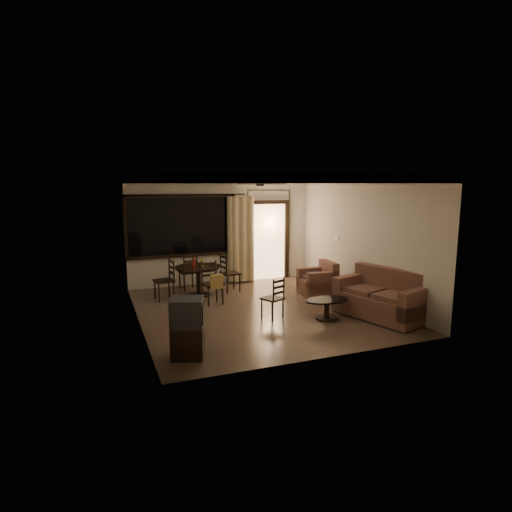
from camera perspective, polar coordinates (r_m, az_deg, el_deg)
name	(u,v)px	position (r m, az deg, el deg)	size (l,w,h in m)	color
ground	(260,309)	(9.21, 0.53, -7.14)	(5.50, 5.50, 0.00)	#7F6651
room_shell	(256,217)	(10.71, 0.01, 5.22)	(5.50, 6.70, 5.50)	beige
dining_table	(198,273)	(10.32, -7.68, -2.20)	(1.12, 1.12, 0.92)	black
dining_chair_west	(165,288)	(10.11, -12.08, -4.16)	(0.47, 0.47, 0.95)	black
dining_chair_east	(230,280)	(10.70, -3.47, -3.20)	(0.47, 0.47, 0.95)	black
dining_chair_south	(213,290)	(9.60, -5.79, -4.60)	(0.47, 0.52, 0.95)	black
dining_chair_north	(189,278)	(10.97, -8.98, -2.98)	(0.47, 0.47, 0.95)	black
tv_cabinet	(188,328)	(6.74, -9.11, -9.43)	(0.60, 0.58, 0.94)	black
sofa	(383,299)	(8.98, 16.53, -5.49)	(1.40, 1.95, 0.94)	#40211D
armchair	(319,281)	(10.46, 8.41, -3.36)	(0.84, 0.84, 0.78)	#40211D
coffee_table	(327,306)	(8.65, 9.43, -6.55)	(0.91, 0.54, 0.40)	black
side_chair	(273,306)	(8.59, 2.25, -6.65)	(0.49, 0.49, 0.84)	black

